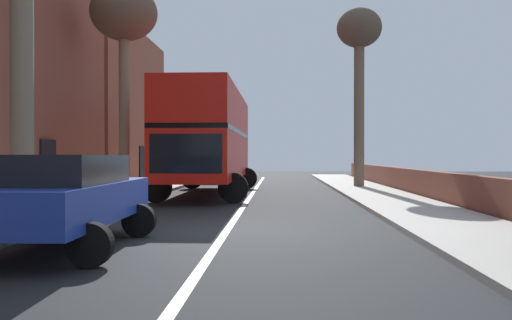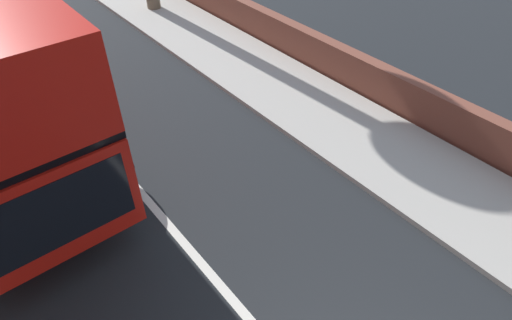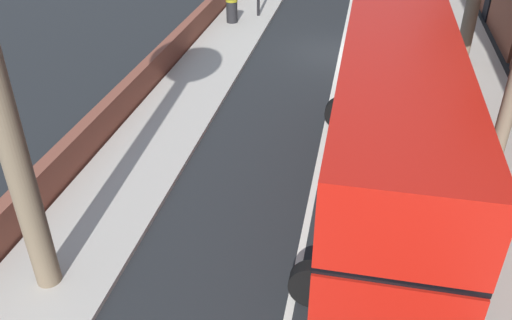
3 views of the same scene
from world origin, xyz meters
The scene contains 0 objects.
Camera 2 is at (-2.10, -0.33, 6.26)m, focal length 30.28 mm.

